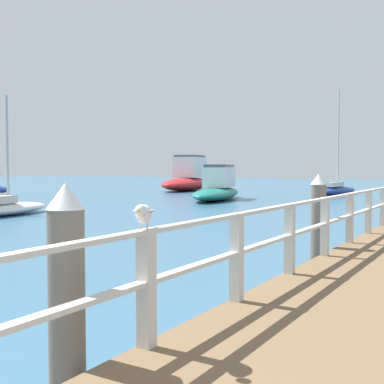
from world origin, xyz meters
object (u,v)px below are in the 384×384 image
Objects in this scene: dock_piling_far at (318,220)px; boat_2 at (188,179)px; boat_4 at (3,207)px; seagull_foreground at (144,213)px; dock_piling_near at (67,296)px; boat_5 at (336,189)px; boat_0 at (217,188)px.

dock_piling_far is 31.00m from boat_2.
dock_piling_far is 0.37× the size of boat_4.
dock_piling_far is 3.97× the size of seagull_foreground.
dock_piling_near is at bearing 20.75° from seagull_foreground.
dock_piling_near is 36.25m from boat_2.
boat_2 reaches higher than seagull_foreground.
dock_piling_far is at bearing -67.56° from boat_5.
boat_5 is at bearing 60.82° from boat_4.
seagull_foreground is 0.06× the size of boat_5.
boat_4 reaches higher than dock_piling_far.
dock_piling_far is 0.23× the size of boat_0.
boat_4 is (-13.77, 9.38, -1.18)m from seagull_foreground.
boat_0 is 0.88× the size of boat_2.
seagull_foreground is at bearing -44.22° from boat_4.
seagull_foreground is 24.54m from boat_0.
boat_5 is (4.53, 7.99, -0.29)m from boat_0.
seagull_foreground is at bearing 50.36° from dock_piling_near.
dock_piling_far is at bearing -66.13° from boat_2.
boat_5 is (-6.63, 29.83, -1.11)m from seagull_foreground.
boat_2 is 1.24× the size of boat_5.
dock_piling_far is 19.32m from boat_0.
boat_0 is at bearing 115.80° from dock_piling_near.
dock_piling_near is 0.25× the size of boat_5.
dock_piling_near is at bearing -70.48° from boat_5.
boat_4 is 21.66m from boat_5.
boat_5 is at bearing 45.00° from boat_0.
seagull_foreground is 0.09× the size of boat_4.
dock_piling_far is 5.85m from seagull_foreground.
dock_piling_near is 0.37× the size of boat_4.
dock_piling_near is 1.00× the size of dock_piling_far.
dock_piling_far reaches higher than seagull_foreground.
boat_0 reaches higher than seagull_foreground.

